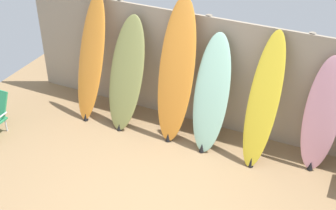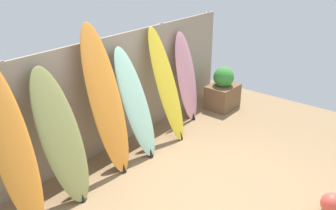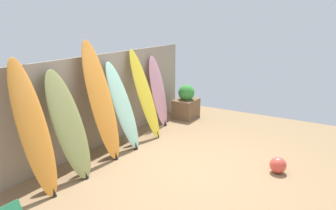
# 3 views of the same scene
# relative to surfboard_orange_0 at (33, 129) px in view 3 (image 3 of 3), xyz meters

# --- Properties ---
(ground) EXTENTS (7.68, 7.68, 0.00)m
(ground) POSITION_rel_surfboard_orange_0_xyz_m (1.72, -1.53, -0.97)
(ground) COLOR #8E704C
(fence_back) EXTENTS (6.08, 0.11, 1.80)m
(fence_back) POSITION_rel_surfboard_orange_0_xyz_m (1.72, 0.47, -0.07)
(fence_back) COLOR gray
(fence_back) RESTS_ON ground
(surfboard_orange_0) EXTENTS (0.49, 0.75, 1.96)m
(surfboard_orange_0) POSITION_rel_surfboard_orange_0_xyz_m (0.00, 0.00, 0.00)
(surfboard_orange_0) COLOR orange
(surfboard_orange_0) RESTS_ON ground
(surfboard_olive_1) EXTENTS (0.56, 0.72, 1.71)m
(surfboard_olive_1) POSITION_rel_surfboard_orange_0_xyz_m (0.63, -0.01, -0.12)
(surfboard_olive_1) COLOR olive
(surfboard_olive_1) RESTS_ON ground
(surfboard_orange_2) EXTENTS (0.55, 0.67, 2.12)m
(surfboard_orange_2) POSITION_rel_surfboard_orange_0_xyz_m (1.44, 0.04, 0.08)
(surfboard_orange_2) COLOR orange
(surfboard_orange_2) RESTS_ON ground
(surfboard_seafoam_3) EXTENTS (0.55, 0.73, 1.68)m
(surfboard_seafoam_3) POSITION_rel_surfboard_orange_0_xyz_m (2.00, 0.02, -0.14)
(surfboard_seafoam_3) COLOR #9ED6BC
(surfboard_seafoam_3) RESTS_ON ground
(surfboard_yellow_4) EXTENTS (0.46, 0.76, 1.84)m
(surfboard_yellow_4) POSITION_rel_surfboard_orange_0_xyz_m (2.74, 0.02, -0.07)
(surfboard_yellow_4) COLOR yellow
(surfboard_yellow_4) RESTS_ON ground
(surfboard_pink_5) EXTENTS (0.50, 0.46, 1.63)m
(surfboard_pink_5) POSITION_rel_surfboard_orange_0_xyz_m (3.51, 0.18, -0.17)
(surfboard_pink_5) COLOR pink
(surfboard_pink_5) RESTS_ON ground
(planter_box) EXTENTS (0.63, 0.49, 0.85)m
(planter_box) POSITION_rel_surfboard_orange_0_xyz_m (4.34, -0.12, -0.61)
(planter_box) COLOR brown
(planter_box) RESTS_ON ground
(beach_ball) EXTENTS (0.27, 0.27, 0.27)m
(beach_ball) POSITION_rel_surfboard_orange_0_xyz_m (2.42, -2.86, -0.84)
(beach_ball) COLOR #E54C3F
(beach_ball) RESTS_ON ground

